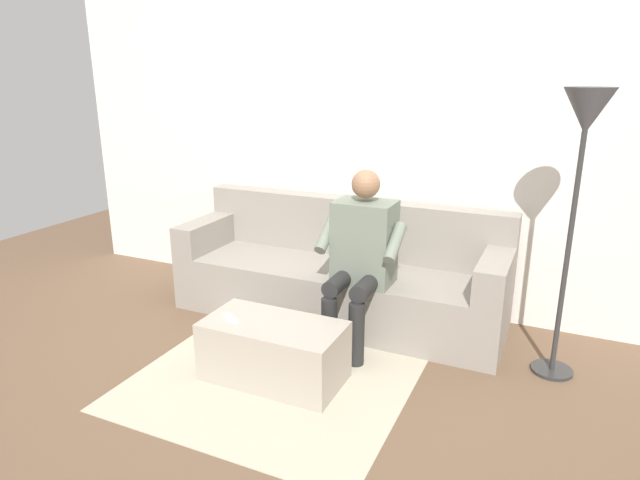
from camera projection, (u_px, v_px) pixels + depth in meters
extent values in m
plane|color=brown|center=(294.00, 358.00, 3.45)|extent=(8.00, 8.00, 0.00)
cube|color=silver|center=(362.00, 136.00, 4.07)|extent=(5.14, 0.06, 2.54)
cube|color=gray|center=(332.00, 295.00, 3.92)|extent=(1.99, 0.57, 0.40)
cube|color=gray|center=(352.00, 252.00, 4.17)|extent=(2.36, 0.16, 0.83)
cube|color=gray|center=(491.00, 307.00, 3.45)|extent=(0.18, 0.57, 0.63)
cube|color=gray|center=(205.00, 259.00, 4.32)|extent=(0.18, 0.57, 0.63)
cube|color=#A89E8E|center=(274.00, 351.00, 3.18)|extent=(0.80, 0.42, 0.35)
cube|color=slate|center=(364.00, 243.00, 3.54)|extent=(0.38, 0.27, 0.54)
sphere|color=#936B4C|center=(366.00, 184.00, 3.42)|extent=(0.18, 0.18, 0.18)
cylinder|color=black|center=(367.00, 285.00, 3.41)|extent=(0.11, 0.35, 0.11)
cylinder|color=black|center=(341.00, 281.00, 3.48)|extent=(0.11, 0.35, 0.11)
cylinder|color=black|center=(356.00, 334.00, 3.33)|extent=(0.10, 0.10, 0.40)
cylinder|color=black|center=(329.00, 329.00, 3.40)|extent=(0.10, 0.10, 0.40)
cylinder|color=slate|center=(395.00, 243.00, 3.36)|extent=(0.08, 0.27, 0.22)
cylinder|color=slate|center=(327.00, 234.00, 3.54)|extent=(0.08, 0.27, 0.22)
cube|color=white|center=(230.00, 318.00, 3.17)|extent=(0.14, 0.10, 0.02)
cube|color=#B7AD93|center=(283.00, 369.00, 3.33)|extent=(1.55, 1.66, 0.01)
cylinder|color=#2D2D2D|center=(552.00, 370.00, 3.30)|extent=(0.24, 0.24, 0.02)
cylinder|color=#333333|center=(568.00, 253.00, 3.09)|extent=(0.03, 0.03, 1.50)
cone|color=#4C4C51|center=(588.00, 111.00, 2.86)|extent=(0.26, 0.26, 0.24)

